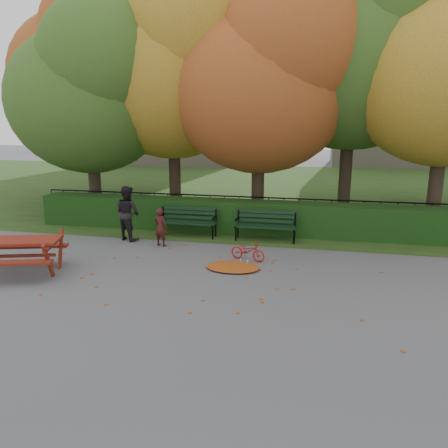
% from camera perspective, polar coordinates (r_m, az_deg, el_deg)
% --- Properties ---
extents(ground, '(90.00, 90.00, 0.00)m').
position_cam_1_polar(ground, '(9.83, -3.65, -7.42)').
color(ground, slate).
rests_on(ground, ground).
extents(grass_strip, '(90.00, 90.00, 0.00)m').
position_cam_1_polar(grass_strip, '(23.23, 5.81, 4.78)').
color(grass_strip, '#223B14').
rests_on(grass_strip, ground).
extents(building_left, '(10.00, 7.00, 15.00)m').
position_cam_1_polar(building_left, '(36.90, -6.46, 19.65)').
color(building_left, '#9F927F').
rests_on(building_left, ground).
extents(building_right, '(9.00, 6.00, 12.00)m').
position_cam_1_polar(building_right, '(37.31, 21.52, 16.45)').
color(building_right, '#9F927F').
rests_on(building_right, ground).
extents(hedge, '(13.00, 0.90, 1.00)m').
position_cam_1_polar(hedge, '(13.89, 1.37, 1.01)').
color(hedge, '#103313').
rests_on(hedge, ground).
extents(iron_fence, '(14.00, 0.04, 1.02)m').
position_cam_1_polar(iron_fence, '(14.65, 1.96, 1.81)').
color(iron_fence, black).
rests_on(iron_fence, ground).
extents(tree_a, '(5.88, 5.60, 7.48)m').
position_cam_1_polar(tree_a, '(16.38, -16.70, 16.52)').
color(tree_a, black).
rests_on(tree_a, ground).
extents(tree_b, '(6.72, 6.40, 8.79)m').
position_cam_1_polar(tree_b, '(16.46, -5.87, 20.07)').
color(tree_b, black).
rests_on(tree_b, ground).
extents(tree_c, '(6.30, 6.00, 8.00)m').
position_cam_1_polar(tree_c, '(14.94, 5.90, 18.51)').
color(tree_c, black).
rests_on(tree_c, ground).
extents(tree_d, '(7.14, 6.80, 9.58)m').
position_cam_1_polar(tree_d, '(16.30, 18.08, 21.63)').
color(tree_d, black).
rests_on(tree_d, ground).
extents(tree_f, '(6.93, 6.60, 9.19)m').
position_cam_1_polar(tree_f, '(20.61, -16.82, 19.06)').
color(tree_f, black).
rests_on(tree_f, ground).
extents(bench_left, '(1.80, 0.57, 0.88)m').
position_cam_1_polar(bench_left, '(13.44, -4.73, 0.63)').
color(bench_left, black).
rests_on(bench_left, ground).
extents(bench_right, '(1.80, 0.57, 0.88)m').
position_cam_1_polar(bench_right, '(12.96, 5.48, 0.12)').
color(bench_right, black).
rests_on(bench_right, ground).
extents(picnic_table, '(2.29, 2.05, 0.94)m').
position_cam_1_polar(picnic_table, '(11.14, -25.44, -2.73)').
color(picnic_table, maroon).
rests_on(picnic_table, ground).
extents(leaf_pile, '(1.57, 1.36, 0.09)m').
position_cam_1_polar(leaf_pile, '(10.57, 1.14, -5.61)').
color(leaf_pile, brown).
rests_on(leaf_pile, ground).
extents(leaf_scatter, '(9.00, 5.70, 0.01)m').
position_cam_1_polar(leaf_scatter, '(10.10, -3.19, -6.79)').
color(leaf_scatter, brown).
rests_on(leaf_scatter, ground).
extents(child, '(0.45, 0.35, 1.09)m').
position_cam_1_polar(child, '(12.42, -8.28, -0.42)').
color(child, '#3D1713').
rests_on(child, ground).
extents(adult, '(0.97, 0.89, 1.63)m').
position_cam_1_polar(adult, '(13.21, -12.49, 1.42)').
color(adult, black).
rests_on(adult, ground).
extents(bicycle, '(1.00, 0.61, 0.50)m').
position_cam_1_polar(bicycle, '(11.13, 3.13, -3.52)').
color(bicycle, '#B31011').
rests_on(bicycle, ground).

